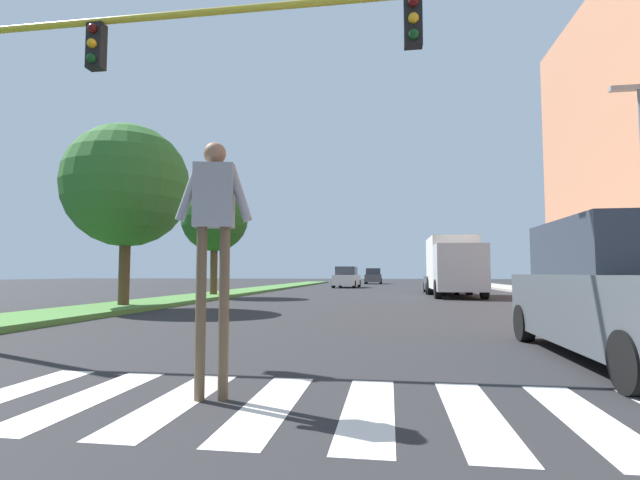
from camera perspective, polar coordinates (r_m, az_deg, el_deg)
The scene contains 14 objects.
ground_plane at distance 27.61m, azimuth 8.09°, elevation -6.53°, with size 140.00×140.00×0.00m, color #262628.
crosswalk at distance 4.38m, azimuth 5.97°, elevation -19.98°, with size 7.65×2.20×0.01m.
median_strip at distance 27.10m, azimuth -10.74°, elevation -6.39°, with size 2.58×64.00×0.15m, color #477A38.
tree_mid at distance 17.20m, azimuth -22.60°, elevation 6.15°, with size 4.17×4.17×6.11m.
tree_far at distance 24.04m, azimuth -12.80°, elevation 2.57°, with size 3.35×3.35×5.49m.
sidewalk_right at distance 27.16m, azimuth 28.08°, elevation -5.98°, with size 3.00×64.00×0.15m, color #9E9991.
traffic_light_gantry at distance 9.21m, azimuth -25.75°, elevation 16.62°, with size 9.84×0.30×6.00m.
street_lamp_right at distance 19.24m, azimuth 34.62°, elevation 6.80°, with size 1.02×0.24×7.50m.
pedestrian_performer at distance 4.64m, azimuth -12.90°, elevation 1.67°, with size 0.75×0.31×2.49m.
suv_crossing at distance 7.71m, azimuth 33.47°, elevation -5.44°, with size 1.97×4.60×1.97m.
sedan_midblock at distance 28.72m, azimuth 14.48°, elevation -4.80°, with size 1.93×4.18×1.66m.
sedan_distant at distance 38.82m, azimuth 3.29°, elevation -4.66°, with size 2.09×4.43×1.73m.
sedan_far_horizon at distance 52.42m, azimuth 6.56°, elevation -4.49°, with size 1.85×4.06×1.73m.
truck_box_delivery at distance 24.89m, azimuth 16.07°, elevation -2.92°, with size 2.40×6.20×3.10m.
Camera 1 is at (0.19, 2.42, 1.21)m, focal length 26.10 mm.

